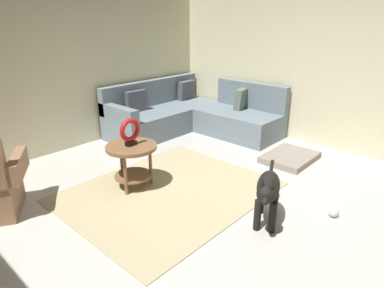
{
  "coord_description": "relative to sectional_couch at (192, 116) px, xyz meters",
  "views": [
    {
      "loc": [
        -2.23,
        -1.85,
        1.93
      ],
      "look_at": [
        0.45,
        0.6,
        0.55
      ],
      "focal_mm": 31.06,
      "sensor_mm": 36.0,
      "label": 1
    }
  ],
  "objects": [
    {
      "name": "ground_plane",
      "position": [
        -1.99,
        -2.01,
        -0.34
      ],
      "size": [
        6.0,
        6.0,
        0.1
      ],
      "primitive_type": "cube",
      "color": "beige"
    },
    {
      "name": "wall_back",
      "position": [
        -1.99,
        0.93,
        1.06
      ],
      "size": [
        6.0,
        0.12,
        2.7
      ],
      "primitive_type": "cube",
      "color": "beige",
      "rests_on": "ground_plane"
    },
    {
      "name": "wall_right",
      "position": [
        0.95,
        -2.01,
        1.06
      ],
      "size": [
        0.12,
        6.0,
        2.7
      ],
      "primitive_type": "cube",
      "color": "beige",
      "rests_on": "ground_plane"
    },
    {
      "name": "area_rug",
      "position": [
        -1.84,
        -1.31,
        -0.29
      ],
      "size": [
        2.3,
        1.9,
        0.01
      ],
      "primitive_type": "cube",
      "color": "tan",
      "rests_on": "ground_plane"
    },
    {
      "name": "sectional_couch",
      "position": [
        0.0,
        0.0,
        0.0
      ],
      "size": [
        2.2,
        2.25,
        0.88
      ],
      "color": "slate",
      "rests_on": "ground_plane"
    },
    {
      "name": "side_table",
      "position": [
        -2.03,
        -0.9,
        0.12
      ],
      "size": [
        0.6,
        0.6,
        0.54
      ],
      "color": "brown",
      "rests_on": "ground_plane"
    },
    {
      "name": "torus_sculpture",
      "position": [
        -2.03,
        -0.9,
        0.42
      ],
      "size": [
        0.28,
        0.08,
        0.33
      ],
      "color": "black",
      "rests_on": "side_table"
    },
    {
      "name": "dog_bed_mat",
      "position": [
        -0.01,
        -1.93,
        -0.25
      ],
      "size": [
        0.8,
        0.6,
        0.09
      ],
      "primitive_type": "cube",
      "color": "gray",
      "rests_on": "ground_plane"
    },
    {
      "name": "dog",
      "position": [
        -1.65,
        -2.5,
        0.09
      ],
      "size": [
        0.79,
        0.43,
        0.63
      ],
      "rotation": [
        0.0,
        0.0,
        2.01
      ],
      "color": "black",
      "rests_on": "ground_plane"
    },
    {
      "name": "dog_toy_ball",
      "position": [
        -1.05,
        -2.95,
        -0.24
      ],
      "size": [
        0.11,
        0.11,
        0.11
      ],
      "primitive_type": "sphere",
      "color": "silver",
      "rests_on": "ground_plane"
    }
  ]
}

